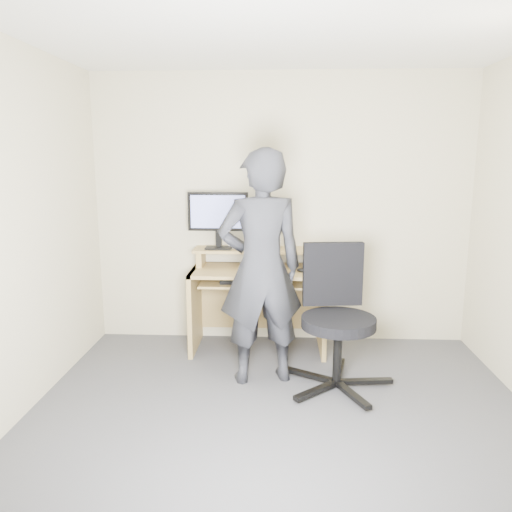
# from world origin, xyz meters

# --- Properties ---
(ground) EXTENTS (3.50, 3.50, 0.00)m
(ground) POSITION_xyz_m (0.00, 0.00, 0.00)
(ground) COLOR #515257
(ground) RESTS_ON ground
(back_wall) EXTENTS (3.50, 0.02, 2.50)m
(back_wall) POSITION_xyz_m (0.00, 1.75, 1.25)
(back_wall) COLOR #C2B89A
(back_wall) RESTS_ON ground
(ceiling) EXTENTS (3.50, 3.50, 0.02)m
(ceiling) POSITION_xyz_m (0.00, 0.00, 2.50)
(ceiling) COLOR white
(ceiling) RESTS_ON back_wall
(desk) EXTENTS (1.20, 0.60, 0.91)m
(desk) POSITION_xyz_m (-0.20, 1.53, 0.55)
(desk) COLOR tan
(desk) RESTS_ON ground
(monitor) EXTENTS (0.55, 0.15, 0.52)m
(monitor) POSITION_xyz_m (-0.57, 1.57, 1.22)
(monitor) COLOR black
(monitor) RESTS_ON desk
(external_drive) EXTENTS (0.09, 0.14, 0.20)m
(external_drive) POSITION_xyz_m (-0.23, 1.62, 1.01)
(external_drive) COLOR black
(external_drive) RESTS_ON desk
(travel_mug) EXTENTS (0.11, 0.11, 0.19)m
(travel_mug) POSITION_xyz_m (-0.04, 1.61, 1.01)
(travel_mug) COLOR silver
(travel_mug) RESTS_ON desk
(smartphone) EXTENTS (0.11, 0.15, 0.01)m
(smartphone) POSITION_xyz_m (-0.05, 1.58, 0.92)
(smartphone) COLOR black
(smartphone) RESTS_ON desk
(charger) EXTENTS (0.05, 0.05, 0.03)m
(charger) POSITION_xyz_m (-0.33, 1.55, 0.93)
(charger) COLOR black
(charger) RESTS_ON desk
(headphones) EXTENTS (0.18, 0.18, 0.06)m
(headphones) POSITION_xyz_m (-0.41, 1.65, 0.92)
(headphones) COLOR silver
(headphones) RESTS_ON desk
(keyboard) EXTENTS (0.47, 0.20, 0.03)m
(keyboard) POSITION_xyz_m (-0.30, 1.36, 0.67)
(keyboard) COLOR black
(keyboard) RESTS_ON desk
(mouse) EXTENTS (0.10, 0.06, 0.04)m
(mouse) POSITION_xyz_m (0.19, 1.35, 0.77)
(mouse) COLOR black
(mouse) RESTS_ON desk
(office_chair) EXTENTS (0.83, 0.84, 1.06)m
(office_chair) POSITION_xyz_m (0.43, 0.76, 0.58)
(office_chair) COLOR black
(office_chair) RESTS_ON ground
(person) EXTENTS (0.75, 0.58, 1.81)m
(person) POSITION_xyz_m (-0.15, 0.80, 0.90)
(person) COLOR black
(person) RESTS_ON ground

